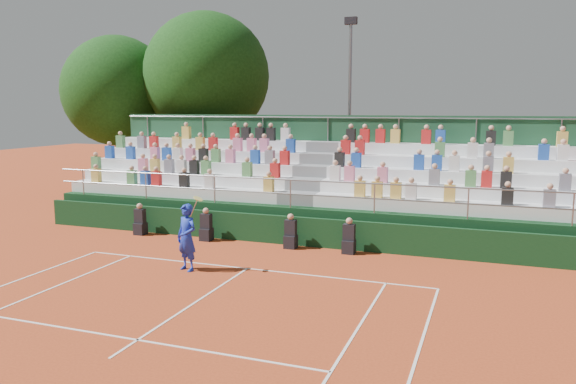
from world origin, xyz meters
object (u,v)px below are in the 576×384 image
(tennis_player, at_px, (187,237))
(floodlight_mast, at_px, (350,97))
(tree_east, at_px, (206,77))
(tree_west, at_px, (118,91))

(tennis_player, xyz_separation_m, floodlight_mast, (1.44, 13.51, 4.23))
(tree_east, distance_m, floodlight_mast, 7.67)
(tree_east, relative_size, floodlight_mast, 1.07)
(tree_east, bearing_deg, tennis_player, -64.46)
(floodlight_mast, bearing_deg, tree_west, -171.99)
(tennis_player, bearing_deg, tree_west, 133.02)
(tennis_player, height_order, floodlight_mast, floodlight_mast)
(tennis_player, distance_m, tree_west, 16.73)
(tree_west, distance_m, tree_east, 5.03)
(tree_west, height_order, tree_east, tree_east)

